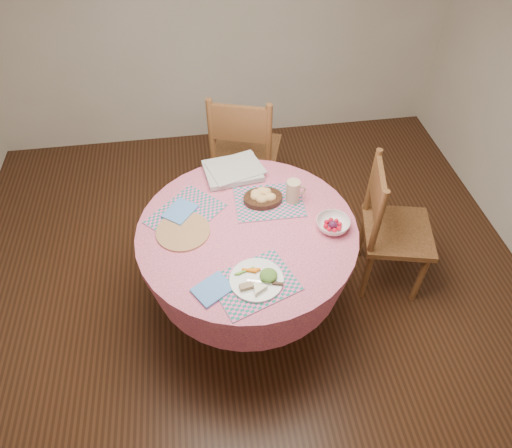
# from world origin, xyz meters

# --- Properties ---
(ground) EXTENTS (4.00, 4.00, 0.00)m
(ground) POSITION_xyz_m (0.00, 0.00, 0.00)
(ground) COLOR #331C0F
(ground) RESTS_ON ground
(room_envelope) EXTENTS (4.01, 4.01, 2.71)m
(room_envelope) POSITION_xyz_m (0.00, 0.00, 1.71)
(room_envelope) COLOR silver
(room_envelope) RESTS_ON ground
(dining_table) EXTENTS (1.24, 1.24, 0.75)m
(dining_table) POSITION_xyz_m (0.00, 0.00, 0.56)
(dining_table) COLOR #EF6F7C
(dining_table) RESTS_ON ground
(chair_right) EXTENTS (0.52, 0.53, 0.96)m
(chair_right) POSITION_xyz_m (0.93, 0.12, 0.50)
(chair_right) COLOR brown
(chair_right) RESTS_ON ground
(chair_back) EXTENTS (0.60, 0.59, 1.04)m
(chair_back) POSITION_xyz_m (0.11, 0.97, 0.54)
(chair_back) COLOR brown
(chair_back) RESTS_ON ground
(placemat_front) EXTENTS (0.48, 0.42, 0.01)m
(placemat_front) POSITION_xyz_m (-0.01, -0.38, 0.75)
(placemat_front) COLOR #147561
(placemat_front) RESTS_ON dining_table
(placemat_left) EXTENTS (0.49, 0.50, 0.01)m
(placemat_left) POSITION_xyz_m (-0.33, 0.16, 0.75)
(placemat_left) COLOR #147561
(placemat_left) RESTS_ON dining_table
(placemat_back) EXTENTS (0.40, 0.30, 0.01)m
(placemat_back) POSITION_xyz_m (0.16, 0.19, 0.75)
(placemat_back) COLOR #147561
(placemat_back) RESTS_ON dining_table
(wicker_trivet) EXTENTS (0.30, 0.30, 0.01)m
(wicker_trivet) POSITION_xyz_m (-0.35, 0.03, 0.76)
(wicker_trivet) COLOR #A06A45
(wicker_trivet) RESTS_ON dining_table
(napkin_near) EXTENTS (0.23, 0.21, 0.01)m
(napkin_near) POSITION_xyz_m (-0.22, -0.39, 0.76)
(napkin_near) COLOR #5185D0
(napkin_near) RESTS_ON dining_table
(napkin_far) EXTENTS (0.22, 0.23, 0.01)m
(napkin_far) POSITION_xyz_m (-0.36, 0.18, 0.76)
(napkin_far) COLOR #5185D0
(napkin_far) RESTS_ON placemat_left
(dinner_plate) EXTENTS (0.27, 0.27, 0.05)m
(dinner_plate) POSITION_xyz_m (0.01, -0.37, 0.77)
(dinner_plate) COLOR white
(dinner_plate) RESTS_ON placemat_front
(bread_bowl) EXTENTS (0.23, 0.23, 0.08)m
(bread_bowl) POSITION_xyz_m (0.12, 0.21, 0.79)
(bread_bowl) COLOR black
(bread_bowl) RESTS_ON placemat_back
(latte_mug) EXTENTS (0.12, 0.08, 0.14)m
(latte_mug) POSITION_xyz_m (0.30, 0.18, 0.83)
(latte_mug) COLOR tan
(latte_mug) RESTS_ON placemat_back
(fruit_bowl) EXTENTS (0.21, 0.21, 0.06)m
(fruit_bowl) POSITION_xyz_m (0.47, -0.06, 0.78)
(fruit_bowl) COLOR white
(fruit_bowl) RESTS_ON dining_table
(newspaper_stack) EXTENTS (0.40, 0.33, 0.04)m
(newspaper_stack) POSITION_xyz_m (-0.02, 0.48, 0.78)
(newspaper_stack) COLOR silver
(newspaper_stack) RESTS_ON dining_table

